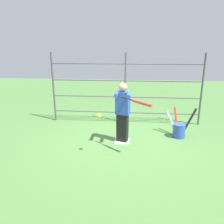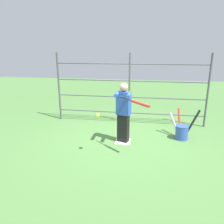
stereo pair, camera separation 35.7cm
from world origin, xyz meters
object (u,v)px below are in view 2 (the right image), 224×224
softball_in_flight (98,116)px  baseball_bat_swinging (138,103)px  bat_bucket (182,131)px  batter (123,111)px

softball_in_flight → baseball_bat_swinging: bearing=-176.1°
softball_in_flight → bat_bucket: softball_in_flight is taller
bat_bucket → batter: bearing=17.3°
baseball_bat_swinging → softball_in_flight: size_ratio=7.24×
baseball_bat_swinging → bat_bucket: (-1.18, -1.24, -1.06)m
batter → softball_in_flight: batter is taller
baseball_bat_swinging → batter: bearing=-62.0°
batter → softball_in_flight: (0.49, 0.81, 0.11)m
batter → bat_bucket: 1.77m
baseball_bat_swinging → bat_bucket: bearing=-133.6°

